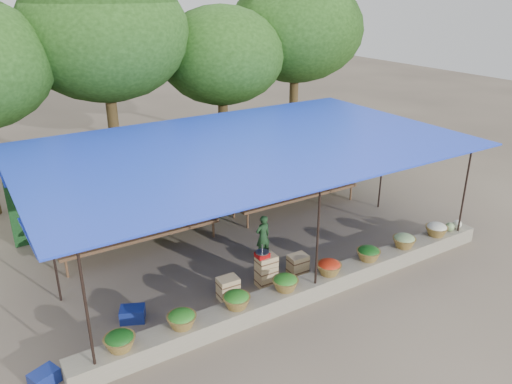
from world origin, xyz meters
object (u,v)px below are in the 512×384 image
crate_counter (265,274)px  blue_crate_front (44,378)px  weighing_scale (262,254)px  vendor_seated (263,236)px  blue_crate_back (133,314)px

crate_counter → blue_crate_front: (-4.94, -0.60, -0.17)m
crate_counter → weighing_scale: size_ratio=7.29×
crate_counter → vendor_seated: vendor_seated is taller
weighing_scale → blue_crate_front: (-4.86, -0.60, -0.71)m
weighing_scale → vendor_seated: bearing=56.7°
crate_counter → blue_crate_front: size_ratio=5.13×
blue_crate_front → blue_crate_back: blue_crate_back is taller
blue_crate_front → blue_crate_back: 2.12m
weighing_scale → blue_crate_front: size_ratio=0.70×
blue_crate_back → vendor_seated: bearing=37.0°
blue_crate_front → crate_counter: bearing=-14.9°
crate_counter → blue_crate_back: (-3.04, 0.34, -0.16)m
weighing_scale → blue_crate_back: weighing_scale is taller
crate_counter → blue_crate_front: crate_counter is taller
vendor_seated → blue_crate_front: (-5.62, -1.76, -0.44)m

